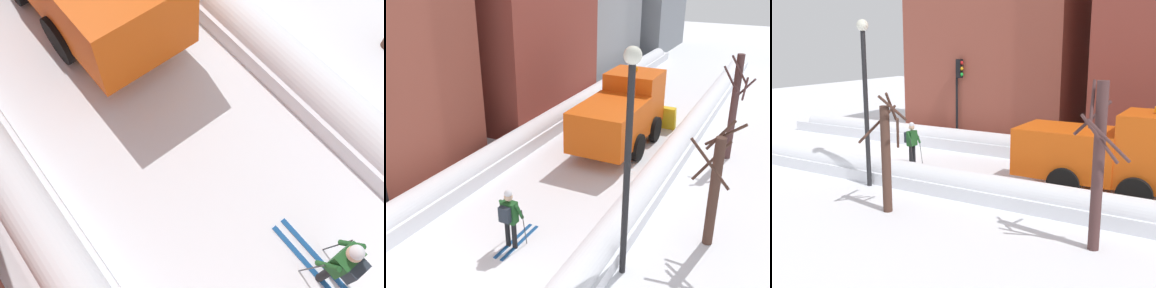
{
  "view_description": "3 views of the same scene",
  "coord_description": "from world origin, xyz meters",
  "views": [
    {
      "loc": [
        -2.11,
        2.88,
        7.63
      ],
      "look_at": [
        -0.1,
        5.43,
        1.21
      ],
      "focal_mm": 39.57,
      "sensor_mm": 36.0,
      "label": 1
    },
    {
      "loc": [
        6.73,
        -5.71,
        7.5
      ],
      "look_at": [
        0.36,
        6.87,
        1.42
      ],
      "focal_mm": 40.97,
      "sensor_mm": 36.0,
      "label": 2
    },
    {
      "loc": [
        15.82,
        13.97,
        5.07
      ],
      "look_at": [
        0.98,
        5.27,
        1.29
      ],
      "focal_mm": 43.8,
      "sensor_mm": 36.0,
      "label": 3
    }
  ],
  "objects": [
    {
      "name": "snowbank_left",
      "position": [
        -2.95,
        10.0,
        0.41
      ],
      "size": [
        1.1,
        36.0,
        0.98
      ],
      "color": "white",
      "rests_on": "ground"
    },
    {
      "name": "ground_plane",
      "position": [
        0.0,
        10.0,
        0.0
      ],
      "size": [
        80.0,
        80.0,
        0.0
      ],
      "primitive_type": "plane",
      "color": "white"
    },
    {
      "name": "skier",
      "position": [
        0.5,
        2.48,
        1.0
      ],
      "size": [
        0.62,
        1.8,
        1.81
      ],
      "color": "black",
      "rests_on": "ground"
    },
    {
      "name": "snowbank_right",
      "position": [
        2.95,
        10.0,
        0.35
      ],
      "size": [
        1.1,
        36.0,
        0.9
      ],
      "color": "white",
      "rests_on": "ground"
    },
    {
      "name": "bare_tree_mid",
      "position": [
        4.86,
        11.27,
        2.19
      ],
      "size": [
        1.25,
        1.35,
        4.19
      ],
      "color": "#492E2D",
      "rests_on": "ground"
    },
    {
      "name": "street_lamp",
      "position": [
        3.65,
        2.9,
        3.62
      ],
      "size": [
        0.4,
        0.4,
        5.79
      ],
      "color": "black",
      "rests_on": "ground"
    },
    {
      "name": "plow_truck",
      "position": [
        0.57,
        10.54,
        1.48
      ],
      "size": [
        3.2,
        5.98,
        3.12
      ],
      "color": "#DB510F",
      "rests_on": "ground"
    },
    {
      "name": "bare_tree_near",
      "position": [
        5.33,
        5.15,
        1.76
      ],
      "size": [
        1.32,
        1.35,
        3.66
      ],
      "color": "#492F26",
      "rests_on": "ground"
    }
  ]
}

